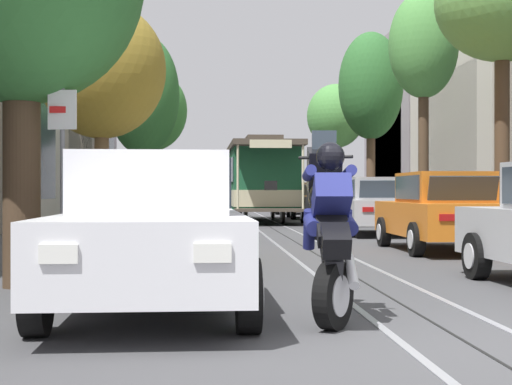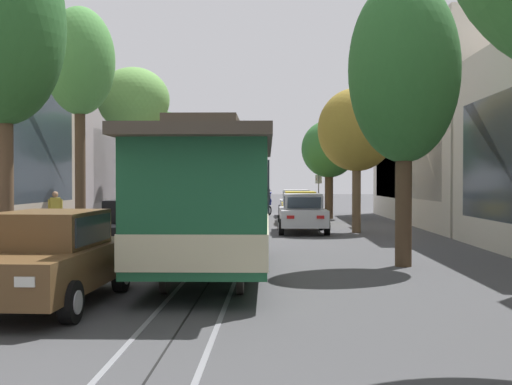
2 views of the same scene
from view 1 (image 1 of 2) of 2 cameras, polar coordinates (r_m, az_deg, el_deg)
name	(u,v)px [view 1 (image 1 of 2)]	position (r m, az deg, el deg)	size (l,w,h in m)	color
ground_plane	(276,230)	(24.03, 1.44, -2.78)	(160.00, 160.00, 0.00)	#424244
trolley_track_rails	(269,226)	(26.55, 0.98, -2.49)	(1.14, 53.28, 0.01)	gray
parked_car_white_near_left	(152,231)	(7.96, -7.58, -2.82)	(2.06, 4.39, 1.58)	silver
parked_car_yellow_second_left	(175,214)	(13.63, -5.91, -1.61)	(2.00, 4.36, 1.58)	gold
parked_car_silver_mid_left	(191,208)	(19.36, -4.76, -1.10)	(2.04, 4.38, 1.58)	#B7B7BC
parked_car_orange_second_right	(442,211)	(16.10, 13.45, -1.35)	(2.00, 4.36, 1.58)	orange
parked_car_silver_mid_right	(376,206)	(21.83, 8.78, -0.97)	(2.15, 4.42, 1.58)	#B7B7BC
parked_car_black_fourth_right	(333,202)	(28.15, 5.66, -0.73)	(2.03, 4.37, 1.58)	black
parked_car_brown_fifth_right	(311,200)	(34.70, 4.03, -0.57)	(2.10, 4.40, 1.58)	brown
parked_car_silver_sixth_right	(293,199)	(41.29, 2.69, -0.47)	(2.11, 4.41, 1.58)	#B7B7BC
street_tree_kerb_left_second	(102,72)	(19.75, -11.21, 8.66)	(3.16, 2.53, 5.87)	brown
street_tree_kerb_left_mid	(143,96)	(29.73, -8.26, 6.97)	(2.72, 2.36, 7.09)	#4C3826
street_tree_kerb_left_fourth	(151,112)	(38.49, -7.69, 5.87)	(3.53, 3.78, 7.12)	brown
street_tree_kerb_right_second	(502,4)	(19.53, 17.54, 12.97)	(3.13, 2.86, 7.03)	#4C3826
street_tree_kerb_right_mid	(423,48)	(26.25, 12.14, 10.26)	(2.25, 2.12, 7.69)	#4C3826
street_tree_kerb_right_fourth	(371,87)	(32.33, 8.38, 7.63)	(2.62, 2.67, 7.69)	brown
street_tree_kerb_right_far	(336,117)	(41.39, 5.85, 5.49)	(3.04, 3.32, 6.84)	brown
cable_car_trolley	(260,180)	(31.29, 0.30, 0.93)	(2.65, 9.15, 3.28)	#1E5B38
motorcycle_with_rider	(329,219)	(7.23, 5.32, -1.98)	(0.51, 1.86, 1.80)	black
street_sign_post	(62,162)	(9.80, -13.96, 2.18)	(0.36, 0.09, 2.50)	slate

